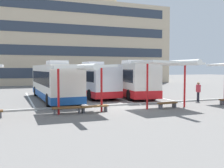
{
  "coord_description": "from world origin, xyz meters",
  "views": [
    {
      "loc": [
        -7.4,
        -17.48,
        2.89
      ],
      "look_at": [
        0.45,
        2.91,
        1.55
      ],
      "focal_mm": 41.4,
      "sensor_mm": 36.0,
      "label": 1
    }
  ],
  "objects_px": {
    "coach_bus_1": "(88,80)",
    "coach_bus_2": "(127,79)",
    "coach_bus_0": "(54,82)",
    "bench_3": "(94,107)",
    "bench_2": "(67,109)",
    "waiting_passenger_0": "(198,90)",
    "waiting_shelter_1": "(82,68)",
    "bench_4": "(167,104)",
    "waiting_shelter_2": "(169,64)"
  },
  "relations": [
    {
      "from": "coach_bus_1",
      "to": "coach_bus_2",
      "type": "height_order",
      "value": "coach_bus_2"
    },
    {
      "from": "coach_bus_0",
      "to": "bench_3",
      "type": "distance_m",
      "value": 7.88
    },
    {
      "from": "bench_2",
      "to": "bench_3",
      "type": "relative_size",
      "value": 0.98
    },
    {
      "from": "bench_2",
      "to": "waiting_passenger_0",
      "type": "height_order",
      "value": "waiting_passenger_0"
    },
    {
      "from": "coach_bus_2",
      "to": "coach_bus_1",
      "type": "bearing_deg",
      "value": 158.87
    },
    {
      "from": "waiting_shelter_1",
      "to": "bench_2",
      "type": "distance_m",
      "value": 2.74
    },
    {
      "from": "coach_bus_0",
      "to": "bench_3",
      "type": "relative_size",
      "value": 5.96
    },
    {
      "from": "bench_2",
      "to": "coach_bus_2",
      "type": "bearing_deg",
      "value": 46.35
    },
    {
      "from": "coach_bus_2",
      "to": "coach_bus_0",
      "type": "bearing_deg",
      "value": -173.6
    },
    {
      "from": "waiting_shelter_1",
      "to": "coach_bus_1",
      "type": "bearing_deg",
      "value": 72.03
    },
    {
      "from": "coach_bus_0",
      "to": "bench_4",
      "type": "xyz_separation_m",
      "value": [
        6.85,
        -7.94,
        -1.33
      ]
    },
    {
      "from": "bench_2",
      "to": "waiting_shelter_2",
      "type": "relative_size",
      "value": 0.37
    },
    {
      "from": "coach_bus_1",
      "to": "waiting_shelter_1",
      "type": "bearing_deg",
      "value": -107.97
    },
    {
      "from": "coach_bus_1",
      "to": "coach_bus_2",
      "type": "xyz_separation_m",
      "value": [
        3.84,
        -1.48,
        0.06
      ]
    },
    {
      "from": "bench_3",
      "to": "waiting_passenger_0",
      "type": "bearing_deg",
      "value": 10.99
    },
    {
      "from": "coach_bus_1",
      "to": "bench_2",
      "type": "xyz_separation_m",
      "value": [
        -4.2,
        -9.91,
        -1.32
      ]
    },
    {
      "from": "bench_2",
      "to": "waiting_shelter_2",
      "type": "height_order",
      "value": "waiting_shelter_2"
    },
    {
      "from": "bench_2",
      "to": "waiting_passenger_0",
      "type": "distance_m",
      "value": 11.92
    },
    {
      "from": "coach_bus_2",
      "to": "waiting_passenger_0",
      "type": "relative_size",
      "value": 6.71
    },
    {
      "from": "waiting_shelter_1",
      "to": "coach_bus_2",
      "type": "bearing_deg",
      "value": 50.6
    },
    {
      "from": "coach_bus_0",
      "to": "bench_4",
      "type": "distance_m",
      "value": 10.57
    },
    {
      "from": "coach_bus_1",
      "to": "waiting_shelter_2",
      "type": "height_order",
      "value": "coach_bus_1"
    },
    {
      "from": "bench_4",
      "to": "waiting_passenger_0",
      "type": "xyz_separation_m",
      "value": [
        4.56,
        2.24,
        0.65
      ]
    },
    {
      "from": "coach_bus_0",
      "to": "bench_3",
      "type": "height_order",
      "value": "coach_bus_0"
    },
    {
      "from": "coach_bus_2",
      "to": "waiting_shelter_1",
      "type": "xyz_separation_m",
      "value": [
        -7.14,
        -8.69,
        1.2
      ]
    },
    {
      "from": "waiting_passenger_0",
      "to": "bench_3",
      "type": "bearing_deg",
      "value": -169.01
    },
    {
      "from": "coach_bus_2",
      "to": "waiting_shelter_2",
      "type": "height_order",
      "value": "coach_bus_2"
    },
    {
      "from": "waiting_shelter_2",
      "to": "coach_bus_0",
      "type": "bearing_deg",
      "value": 130.32
    },
    {
      "from": "coach_bus_0",
      "to": "coach_bus_1",
      "type": "bearing_deg",
      "value": 31.32
    },
    {
      "from": "coach_bus_1",
      "to": "waiting_shelter_1",
      "type": "distance_m",
      "value": 10.77
    },
    {
      "from": "waiting_shelter_1",
      "to": "coach_bus_0",
      "type": "bearing_deg",
      "value": 94.08
    },
    {
      "from": "bench_4",
      "to": "waiting_shelter_1",
      "type": "bearing_deg",
      "value": 178.99
    },
    {
      "from": "bench_2",
      "to": "bench_4",
      "type": "distance_m",
      "value": 7.2
    },
    {
      "from": "waiting_shelter_1",
      "to": "waiting_shelter_2",
      "type": "bearing_deg",
      "value": -2.24
    },
    {
      "from": "coach_bus_0",
      "to": "coach_bus_2",
      "type": "distance_m",
      "value": 7.74
    },
    {
      "from": "bench_2",
      "to": "waiting_shelter_1",
      "type": "bearing_deg",
      "value": -16.32
    },
    {
      "from": "waiting_passenger_0",
      "to": "bench_2",
      "type": "bearing_deg",
      "value": -170.98
    },
    {
      "from": "bench_3",
      "to": "waiting_passenger_0",
      "type": "height_order",
      "value": "waiting_passenger_0"
    },
    {
      "from": "coach_bus_1",
      "to": "bench_3",
      "type": "height_order",
      "value": "coach_bus_1"
    },
    {
      "from": "coach_bus_0",
      "to": "waiting_shelter_2",
      "type": "height_order",
      "value": "coach_bus_0"
    },
    {
      "from": "coach_bus_2",
      "to": "waiting_shelter_2",
      "type": "xyz_separation_m",
      "value": [
        -0.85,
        -8.94,
        1.48
      ]
    },
    {
      "from": "bench_3",
      "to": "waiting_shelter_2",
      "type": "height_order",
      "value": "waiting_shelter_2"
    },
    {
      "from": "waiting_passenger_0",
      "to": "bench_4",
      "type": "bearing_deg",
      "value": -153.85
    },
    {
      "from": "coach_bus_0",
      "to": "bench_4",
      "type": "bearing_deg",
      "value": -49.2
    },
    {
      "from": "coach_bus_1",
      "to": "bench_4",
      "type": "height_order",
      "value": "coach_bus_1"
    },
    {
      "from": "coach_bus_0",
      "to": "waiting_passenger_0",
      "type": "relative_size",
      "value": 6.76
    },
    {
      "from": "coach_bus_0",
      "to": "bench_3",
      "type": "bearing_deg",
      "value": -79.18
    },
    {
      "from": "coach_bus_2",
      "to": "waiting_shelter_1",
      "type": "height_order",
      "value": "coach_bus_2"
    },
    {
      "from": "coach_bus_1",
      "to": "waiting_passenger_0",
      "type": "xyz_separation_m",
      "value": [
        7.56,
        -8.04,
        -0.67
      ]
    },
    {
      "from": "coach_bus_2",
      "to": "bench_2",
      "type": "xyz_separation_m",
      "value": [
        -8.04,
        -8.43,
        -1.38
      ]
    }
  ]
}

